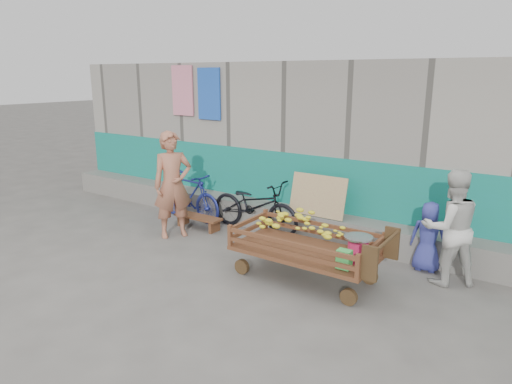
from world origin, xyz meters
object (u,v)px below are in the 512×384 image
Objects in this scene: bicycle_blue at (189,196)px; vendor_man at (173,185)px; bench at (198,219)px; woman at (450,228)px; bicycle_dark at (255,206)px; child at (428,237)px; banana_cart at (303,237)px.

vendor_man is at bearing -148.96° from bicycle_blue.
bench is at bearing 24.18° from vendor_man.
woman is 0.87× the size of bicycle_dark.
vendor_man is 4.45m from woman.
vendor_man reaches higher than child.
bicycle_dark is at bearing 142.66° from banana_cart.
bicycle_dark is (-1.67, 1.28, -0.14)m from banana_cart.
vendor_man is 1.17× the size of woman.
woman is at bearing 134.53° from child.
vendor_man is at bearing 135.46° from bicycle_dark.
woman is 3.39m from bicycle_dark.
child reaches higher than bench.
banana_cart is 1.35× the size of woman.
vendor_man reaches higher than banana_cart.
child is at bearing 42.60° from banana_cart.
banana_cart is at bearing -17.18° from bench.
bicycle_blue is at bearing 97.22° from bicycle_dark.
child is 3.04m from bicycle_dark.
bench is 1.10m from bicycle_dark.
bench is 4.36m from woman.
bicycle_dark is (0.94, 0.47, 0.31)m from bench.
woman is 0.99× the size of bicycle_blue.
vendor_man is 1.04m from bicycle_blue.
woman is at bearing 2.37° from bench.
child is 4.47m from bicycle_blue.
bicycle_blue is at bearing -4.44° from child.
woman is at bearing -48.36° from vendor_man.
child reaches higher than banana_cart.
child is at bearing 6.38° from bench.
banana_cart is at bearing -5.42° from woman.
bicycle_blue is at bearing -37.22° from woman.
bicycle_dark reaches higher than banana_cart.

